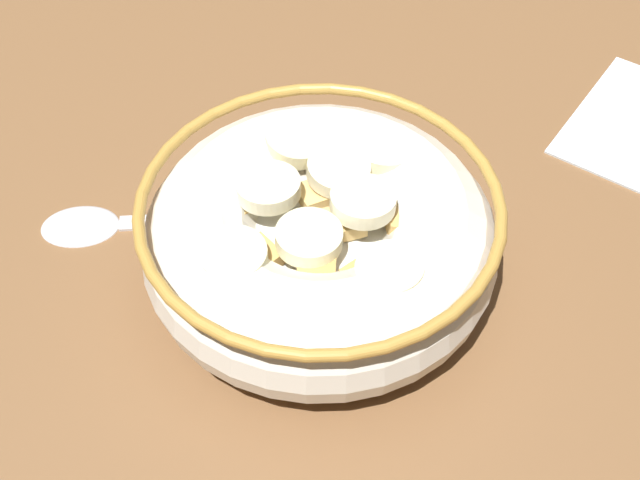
% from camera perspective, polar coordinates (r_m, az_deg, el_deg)
% --- Properties ---
extents(ground_plane, '(1.18, 1.18, 0.02)m').
position_cam_1_polar(ground_plane, '(0.46, -0.00, -3.30)').
color(ground_plane, brown).
extents(cereal_bowl, '(0.18, 0.18, 0.06)m').
position_cam_1_polar(cereal_bowl, '(0.42, 0.02, 0.25)').
color(cereal_bowl, silver).
rests_on(cereal_bowl, ground_plane).
extents(spoon, '(0.15, 0.09, 0.01)m').
position_cam_1_polar(spoon, '(0.48, -13.17, 1.27)').
color(spoon, silver).
rests_on(spoon, ground_plane).
extents(folded_napkin, '(0.13, 0.11, 0.00)m').
position_cam_1_polar(folded_napkin, '(0.56, 20.19, 7.44)').
color(folded_napkin, silver).
rests_on(folded_napkin, ground_plane).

